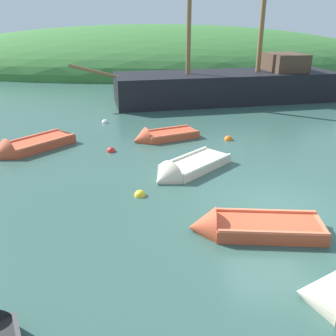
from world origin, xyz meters
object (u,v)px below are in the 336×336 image
Objects in this scene: rowboat_outer_left at (184,171)px; buoy_red at (111,151)px; sailing_ship at (228,90)px; rowboat_outer_right at (160,138)px; rowboat_far at (245,229)px; buoy_yellow at (140,196)px; buoy_orange at (228,140)px; buoy_white at (105,123)px; rowboat_near_dock at (26,148)px.

buoy_red is (-2.86, 2.33, -0.09)m from rowboat_outer_left.
sailing_ship is 12.64m from rowboat_outer_left.
rowboat_far is at bearing 81.64° from rowboat_outer_right.
sailing_ship is at bearing 69.70° from buoy_yellow.
rowboat_outer_left is at bearing -120.64° from buoy_orange.
buoy_red is at bearing -164.24° from buoy_orange.
rowboat_outer_left reaches higher than buoy_red.
sailing_ship is 11.75m from buoy_red.
sailing_ship reaches higher than rowboat_outer_left.
buoy_white is at bearing 104.55° from buoy_yellow.
buoy_orange is at bearing 153.56° from rowboat_outer_right.
buoy_orange is (2.23, 3.77, -0.09)m from rowboat_outer_left.
rowboat_outer_left reaches higher than buoy_yellow.
rowboat_far reaches higher than buoy_red.
buoy_orange is 5.29m from buoy_red.
buoy_red reaches higher than buoy_yellow.
buoy_white is at bearing -170.97° from rowboat_near_dock.
rowboat_near_dock reaches higher than rowboat_outer_left.
rowboat_outer_right reaches higher than buoy_yellow.
rowboat_outer_left is 9.45× the size of buoy_white.
rowboat_outer_left is 4.14m from rowboat_far.
rowboat_outer_right is 8.42× the size of buoy_orange.
rowboat_outer_right is 0.92× the size of rowboat_near_dock.
buoy_yellow is (-2.80, 2.18, -0.11)m from rowboat_far.
rowboat_outer_right is 8.86× the size of buoy_yellow.
sailing_ship is 9.36m from rowboat_outer_right.
rowboat_near_dock is at bearing 33.46° from sailing_ship.
rowboat_far is 9.37× the size of buoy_red.
rowboat_outer_right reaches higher than buoy_white.
rowboat_far reaches higher than buoy_white.
rowboat_near_dock reaches higher than buoy_red.
sailing_ship is 9.07m from buoy_white.
rowboat_near_dock reaches higher than buoy_white.
rowboat_near_dock is 10.03× the size of buoy_white.
rowboat_outer_left is 3.69m from buoy_red.
rowboat_outer_left is at bearing -66.90° from rowboat_far.
buoy_yellow is 0.98× the size of buoy_red.
rowboat_near_dock is (-5.50, -1.43, 0.03)m from rowboat_outer_right.
rowboat_near_dock is (-10.00, -9.62, -0.58)m from sailing_ship.
sailing_ship is 16.20m from rowboat_far.
rowboat_far is at bearing -64.92° from buoy_white.
buoy_orange is (3.09, -0.14, -0.08)m from rowboat_outer_right.
rowboat_outer_left is 7.75m from buoy_white.
rowboat_outer_left is (0.86, -3.91, 0.01)m from rowboat_outer_right.
rowboat_near_dock is 3.51m from buoy_red.
sailing_ship is 8.47m from buoy_orange.
rowboat_outer_left is 6.83m from rowboat_near_dock.
sailing_ship is at bearing -142.62° from rowboat_outer_right.
rowboat_outer_left is 0.95× the size of rowboat_far.
buoy_orange is at bearing -92.22° from rowboat_far.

